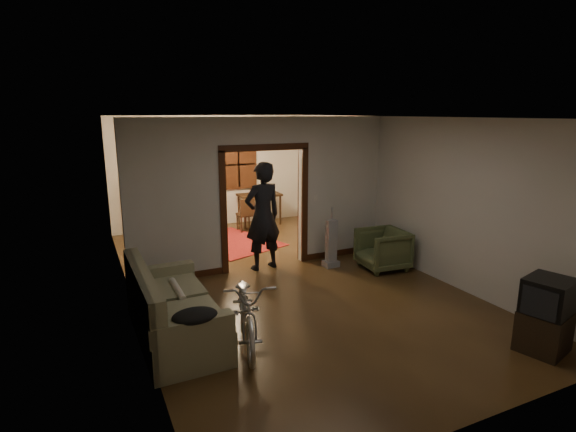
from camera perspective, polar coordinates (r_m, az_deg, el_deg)
floor at (r=8.04m, az=-0.92°, el=-7.91°), size 5.00×8.50×0.01m
ceiling at (r=7.51m, az=-1.00°, el=12.46°), size 5.00×8.50×0.01m
wall_back at (r=11.61m, az=-9.64°, el=5.58°), size 5.00×0.02×2.80m
wall_left at (r=7.03m, az=-19.88°, el=0.12°), size 0.02×8.50×2.80m
wall_right at (r=8.95m, az=13.82°, el=3.18°), size 0.02×8.50×2.80m
partition_wall at (r=8.33m, az=-3.08°, el=2.82°), size 5.00×0.14×2.80m
door_casing at (r=8.39m, az=-3.05°, el=0.81°), size 1.74×0.20×2.32m
far_window at (r=11.76m, az=-6.31°, el=6.51°), size 0.98×0.06×1.28m
chandelier at (r=9.86m, az=-7.04°, el=9.90°), size 0.24×0.24×0.24m
light_switch at (r=8.73m, az=3.52°, el=2.30°), size 0.08×0.01×0.12m
sofa at (r=6.08m, az=-14.20°, el=-10.56°), size 0.99×2.12×0.97m
rolled_paper at (r=6.35m, az=-13.87°, el=-9.05°), size 0.09×0.74×0.09m
jacket at (r=5.20m, az=-11.76°, el=-12.29°), size 0.51×0.38×0.15m
bicycle at (r=5.83m, az=-5.23°, el=-11.54°), size 1.04×1.85×0.92m
armchair at (r=8.58m, az=11.90°, el=-4.16°), size 0.89×0.87×0.75m
tv_stand at (r=6.51m, az=29.71°, el=-12.58°), size 0.68×0.64×0.51m
crt_tv at (r=6.34m, az=30.17°, el=-8.90°), size 0.65×0.62×0.47m
vacuum at (r=8.53m, az=5.51°, el=-3.48°), size 0.31×0.27×0.92m
person at (r=8.27m, az=-3.23°, el=-0.04°), size 0.80×0.59×2.01m
oriental_rug at (r=10.23m, az=-7.29°, el=-3.32°), size 2.24×2.55×0.02m
locker at (r=11.19m, az=-15.25°, el=1.98°), size 0.91×0.67×1.63m
globe at (r=11.04m, az=-15.60°, el=7.72°), size 0.29×0.29×0.29m
desk at (r=11.71m, az=-3.63°, el=0.83°), size 1.12×0.68×0.80m
desk_chair at (r=11.08m, az=-5.46°, el=0.18°), size 0.40×0.40×0.83m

